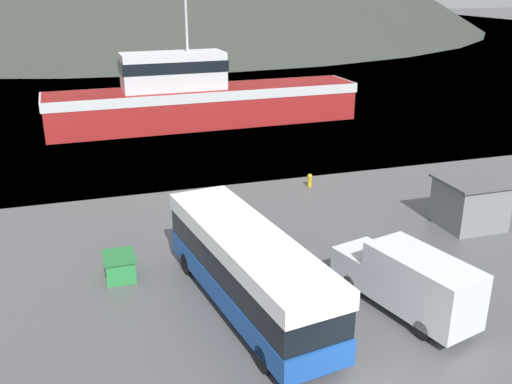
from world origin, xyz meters
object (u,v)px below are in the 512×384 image
Objects in this scene: tour_bus at (247,267)px; dock_kiosk at (470,203)px; fishing_boat at (200,97)px; small_boat at (259,95)px; delivery_van at (409,280)px; storage_bin at (120,266)px.

dock_kiosk is at bearing 8.72° from tour_bus.
fishing_boat is 12.59m from small_boat.
delivery_van is 2.04× the size of dock_kiosk.
fishing_boat reaches higher than delivery_van.
delivery_van is 40.68m from small_boat.
tour_bus is at bearing -10.35° from fishing_boat.
delivery_van is at bearing -124.13° from small_boat.
delivery_van is 9.37m from dock_kiosk.
fishing_boat is at bearing 108.72° from dock_kiosk.
delivery_van is 4.14× the size of storage_bin.
small_boat is at bearing 63.55° from storage_bin.
tour_bus is 5.98m from delivery_van.
delivery_van is 0.94× the size of small_boat.
fishing_boat is 8.42× the size of dock_kiosk.
delivery_van is 30.77m from fishing_boat.
storage_bin is 0.23× the size of small_boat.
dock_kiosk is (7.18, 6.03, -0.06)m from delivery_van.
storage_bin is 17.21m from dock_kiosk.
small_boat is (17.05, 34.27, -0.15)m from storage_bin.
dock_kiosk is (12.79, 4.02, -0.51)m from tour_bus.
fishing_boat is (4.42, 28.72, 0.62)m from tour_bus.
storage_bin is at bearing -179.20° from dock_kiosk.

